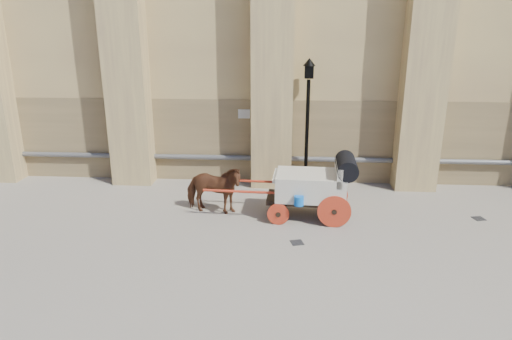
{
  "coord_description": "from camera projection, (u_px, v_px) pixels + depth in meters",
  "views": [
    {
      "loc": [
        -0.57,
        -11.94,
        5.55
      ],
      "look_at": [
        -1.38,
        0.84,
        1.43
      ],
      "focal_mm": 32.0,
      "sensor_mm": 36.0,
      "label": 1
    }
  ],
  "objects": [
    {
      "name": "street_lamp",
      "position": [
        307.0,
        120.0,
        15.63
      ],
      "size": [
        0.42,
        0.42,
        4.47
      ],
      "color": "black",
      "rests_on": "ground"
    },
    {
      "name": "drain_grate_far",
      "position": [
        479.0,
        218.0,
        13.59
      ],
      "size": [
        0.39,
        0.39,
        0.01
      ],
      "primitive_type": "cube",
      "rotation": [
        0.0,
        0.0,
        0.24
      ],
      "color": "black",
      "rests_on": "ground"
    },
    {
      "name": "drain_grate_near",
      "position": [
        297.0,
        243.0,
        12.09
      ],
      "size": [
        0.39,
        0.39,
        0.01
      ],
      "primitive_type": "cube",
      "rotation": [
        0.0,
        0.0,
        0.27
      ],
      "color": "black",
      "rests_on": "ground"
    },
    {
      "name": "ground",
      "position": [
        302.0,
        227.0,
        13.01
      ],
      "size": [
        90.0,
        90.0,
        0.0
      ],
      "primitive_type": "plane",
      "color": "#6F675C",
      "rests_on": "ground"
    },
    {
      "name": "horse",
      "position": [
        213.0,
        189.0,
        13.78
      ],
      "size": [
        1.93,
        1.09,
        1.54
      ],
      "primitive_type": "imported",
      "rotation": [
        0.0,
        0.0,
        1.42
      ],
      "color": "brown",
      "rests_on": "ground"
    },
    {
      "name": "carriage",
      "position": [
        316.0,
        184.0,
        13.39
      ],
      "size": [
        4.48,
        1.61,
        1.94
      ],
      "rotation": [
        0.0,
        0.0,
        -0.05
      ],
      "color": "black",
      "rests_on": "ground"
    }
  ]
}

